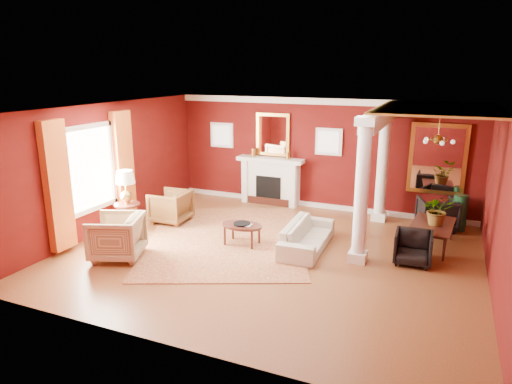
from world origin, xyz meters
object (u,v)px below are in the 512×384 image
at_px(coffee_table, 242,227).
at_px(side_table, 126,191).
at_px(sofa, 307,232).
at_px(armchair_stripe, 117,235).
at_px(dining_table, 433,229).
at_px(armchair_leopard, 170,205).

distance_m(coffee_table, side_table, 2.80).
relative_size(sofa, coffee_table, 2.17).
bearing_deg(coffee_table, armchair_stripe, -141.14).
height_order(sofa, dining_table, dining_table).
distance_m(sofa, armchair_leopard, 3.57).
bearing_deg(sofa, side_table, 96.74).
height_order(armchair_leopard, armchair_stripe, armchair_stripe).
bearing_deg(dining_table, sofa, 120.05).
distance_m(armchair_leopard, dining_table, 6.00).
bearing_deg(armchair_leopard, armchair_stripe, 4.79).
height_order(sofa, side_table, side_table).
relative_size(armchair_leopard, coffee_table, 0.97).
relative_size(sofa, side_table, 1.34).
bearing_deg(armchair_leopard, coffee_table, 71.91).
relative_size(coffee_table, dining_table, 0.62).
distance_m(sofa, coffee_table, 1.38).
bearing_deg(armchair_leopard, side_table, -29.06).
distance_m(sofa, armchair_stripe, 3.83).
distance_m(armchair_stripe, side_table, 1.57).
xyz_separation_m(sofa, dining_table, (2.39, 1.10, 0.03)).
relative_size(armchair_stripe, dining_table, 0.67).
height_order(side_table, dining_table, side_table).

